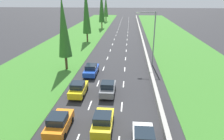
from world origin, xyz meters
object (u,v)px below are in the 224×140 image
at_px(blue_sedan_left_lane, 91,70).
at_px(poplar_tree_fourth, 102,5).
at_px(yellow_hatchback_left_lane_third, 78,89).
at_px(poplar_tree_fifth, 106,6).
at_px(white_hatchback_right_lane, 144,140).
at_px(poplar_tree_second, 63,27).
at_px(poplar_tree_third, 86,10).
at_px(yellow_hatchback_centre_lane, 103,122).
at_px(grey_hatchback_centre_lane, 108,88).
at_px(orange_hatchback_left_lane, 59,123).
at_px(street_light_mast, 152,35).

relative_size(blue_sedan_left_lane, poplar_tree_fourth, 0.32).
xyz_separation_m(yellow_hatchback_left_lane_third, poplar_tree_fourth, (-4.24, 53.49, 7.15)).
bearing_deg(poplar_tree_fifth, yellow_hatchback_left_lane_third, -86.09).
height_order(blue_sedan_left_lane, white_hatchback_right_lane, white_hatchback_right_lane).
bearing_deg(white_hatchback_right_lane, poplar_tree_second, 122.93).
xyz_separation_m(poplar_tree_third, poplar_tree_fifth, (-0.05, 43.36, -1.08)).
height_order(yellow_hatchback_centre_lane, poplar_tree_third, poplar_tree_third).
height_order(white_hatchback_right_lane, poplar_tree_second, poplar_tree_second).
relative_size(grey_hatchback_centre_lane, poplar_tree_fourth, 0.28).
height_order(blue_sedan_left_lane, poplar_tree_fifth, poplar_tree_fifth).
height_order(poplar_tree_third, poplar_tree_fourth, poplar_tree_fourth).
distance_m(orange_hatchback_left_lane, yellow_hatchback_left_lane_third, 7.04).
xyz_separation_m(poplar_tree_second, street_light_mast, (13.84, 3.37, -1.56)).
xyz_separation_m(yellow_hatchback_left_lane_third, white_hatchback_right_lane, (7.28, -8.67, 0.00)).
bearing_deg(grey_hatchback_centre_lane, orange_hatchback_left_lane, -115.31).
height_order(poplar_tree_third, street_light_mast, poplar_tree_third).
distance_m(blue_sedan_left_lane, poplar_tree_fifth, 67.21).
xyz_separation_m(yellow_hatchback_centre_lane, street_light_mast, (5.85, 18.91, 4.40)).
relative_size(orange_hatchback_left_lane, poplar_tree_second, 0.34).
xyz_separation_m(white_hatchback_right_lane, grey_hatchback_centre_lane, (-3.76, 9.11, 0.00)).
height_order(white_hatchback_right_lane, street_light_mast, street_light_mast).
xyz_separation_m(orange_hatchback_left_lane, poplar_tree_second, (-4.15, 16.05, 5.95)).
bearing_deg(blue_sedan_left_lane, street_light_mast, 30.64).
bearing_deg(grey_hatchback_centre_lane, poplar_tree_fourth, 98.32).
xyz_separation_m(yellow_hatchback_left_lane_third, yellow_hatchback_centre_lane, (3.82, -6.53, 0.00)).
relative_size(yellow_hatchback_centre_lane, poplar_tree_fifth, 0.34).
bearing_deg(poplar_tree_second, grey_hatchback_centre_lane, -48.11).
xyz_separation_m(grey_hatchback_centre_lane, poplar_tree_fifth, (-8.54, 73.13, 6.02)).
height_order(orange_hatchback_left_lane, poplar_tree_second, poplar_tree_second).
bearing_deg(poplar_tree_fourth, poplar_tree_second, -89.91).
distance_m(blue_sedan_left_lane, white_hatchback_right_lane, 17.00).
bearing_deg(poplar_tree_fifth, grey_hatchback_centre_lane, -83.34).
height_order(yellow_hatchback_left_lane_third, poplar_tree_fifth, poplar_tree_fifth).
bearing_deg(grey_hatchback_centre_lane, street_light_mast, 62.73).
bearing_deg(yellow_hatchback_centre_lane, orange_hatchback_left_lane, -172.47).
height_order(white_hatchback_right_lane, poplar_tree_fifth, poplar_tree_fifth).
xyz_separation_m(yellow_hatchback_left_lane_third, blue_sedan_left_lane, (0.32, 6.84, -0.02)).
height_order(blue_sedan_left_lane, street_light_mast, street_light_mast).
relative_size(blue_sedan_left_lane, poplar_tree_fifth, 0.39).
bearing_deg(yellow_hatchback_left_lane_third, grey_hatchback_centre_lane, 7.12).
bearing_deg(street_light_mast, blue_sedan_left_lane, -149.36).
height_order(grey_hatchback_centre_lane, poplar_tree_fifth, poplar_tree_fifth).
relative_size(blue_sedan_left_lane, poplar_tree_second, 0.39).
height_order(yellow_hatchback_left_lane_third, yellow_hatchback_centre_lane, same).
bearing_deg(yellow_hatchback_centre_lane, blue_sedan_left_lane, 104.66).
bearing_deg(street_light_mast, poplar_tree_fourth, 108.70).
relative_size(blue_sedan_left_lane, street_light_mast, 0.50).
bearing_deg(poplar_tree_third, white_hatchback_right_lane, -72.51).
bearing_deg(poplar_tree_fifth, street_light_mast, -76.50).
bearing_deg(grey_hatchback_centre_lane, poplar_tree_third, 105.91).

